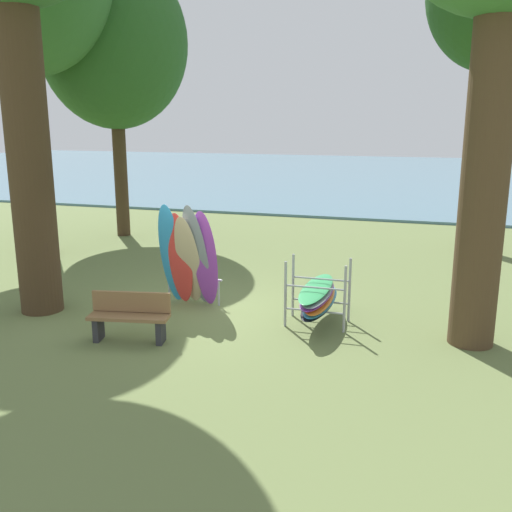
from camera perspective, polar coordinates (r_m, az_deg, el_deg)
The scene contains 6 objects.
ground_plane at distance 11.75m, azimuth -5.82°, elevation -5.46°, with size 80.00×80.00×0.00m, color olive.
lake_water at distance 40.17m, azimuth 10.92°, elevation 7.94°, with size 80.00×36.00×0.10m, color slate.
tree_mid_behind at distance 19.43m, azimuth -13.89°, elevation 19.72°, with size 4.56×4.56×8.68m.
leaning_board_pile at distance 11.87m, azimuth -6.70°, elevation -0.18°, with size 1.35×0.70×2.16m.
board_storage_rack at distance 10.90m, azimuth 6.19°, elevation -3.95°, with size 1.15×2.12×1.25m.
park_bench at distance 10.32m, azimuth -12.36°, elevation -5.78°, with size 1.45×0.66×0.85m.
Camera 1 is at (4.39, -10.21, 3.82)m, focal length 40.49 mm.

